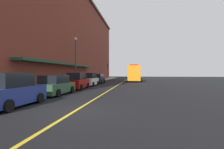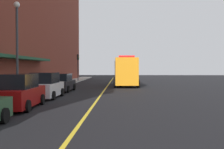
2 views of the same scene
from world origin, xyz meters
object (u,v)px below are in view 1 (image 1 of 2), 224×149
parked_car_2 (77,81)px  parking_meter_2 (89,78)px  street_lamp_left (76,56)px  parked_car_4 (98,79)px  parked_car_1 (55,86)px  parked_car_0 (11,91)px  traffic_light_near (108,68)px  parking_meter_0 (66,80)px  parked_car_3 (89,80)px  utility_truck (134,74)px

parked_car_2 → parking_meter_2: 10.22m
street_lamp_left → parked_car_4: bearing=72.0°
parked_car_2 → parking_meter_2: bearing=5.6°
parked_car_1 → parked_car_4: parked_car_4 is taller
parked_car_0 → parked_car_2: size_ratio=0.92×
parked_car_2 → street_lamp_left: street_lamp_left is taller
parked_car_4 → parking_meter_2: size_ratio=3.58×
parked_car_1 → traffic_light_near: size_ratio=1.10×
parked_car_4 → parking_meter_2: (-1.37, -0.90, 0.26)m
parking_meter_0 → traffic_light_near: traffic_light_near is taller
parked_car_3 → parking_meter_2: size_ratio=3.22×
parked_car_1 → street_lamp_left: bearing=11.1°
utility_truck → parking_meter_0: utility_truck is taller
parking_meter_0 → street_lamp_left: (-0.60, 4.94, 3.34)m
parked_car_2 → parked_car_3: 5.20m
parked_car_1 → parking_meter_0: size_ratio=3.54×
parked_car_0 → parked_car_1: 5.58m
parked_car_0 → parked_car_3: (0.02, 16.40, -0.01)m
parked_car_1 → street_lamp_left: size_ratio=0.68×
parked_car_3 → utility_truck: size_ratio=0.49×
parking_meter_0 → traffic_light_near: bearing=89.9°
parked_car_2 → street_lamp_left: 6.38m
utility_truck → street_lamp_left: street_lamp_left is taller
parked_car_2 → utility_truck: utility_truck is taller
parked_car_0 → utility_truck: utility_truck is taller
parked_car_0 → utility_truck: 30.86m
parked_car_0 → street_lamp_left: 16.63m
parking_meter_0 → street_lamp_left: size_ratio=0.19×
parked_car_3 → parked_car_4: 5.81m
parked_car_2 → parked_car_0: bearing=178.0°
parked_car_3 → street_lamp_left: 4.07m
parking_meter_2 → parked_car_4: bearing=33.2°
street_lamp_left → traffic_light_near: (0.66, 24.51, -1.24)m
parked_car_3 → parked_car_4: (-0.05, 5.81, -0.08)m
parked_car_0 → street_lamp_left: size_ratio=0.64×
parked_car_0 → traffic_light_near: 40.73m
parked_car_2 → parked_car_1: bearing=177.5°
utility_truck → street_lamp_left: 16.51m
parked_car_2 → parked_car_4: parked_car_2 is taller
parked_car_4 → parking_meter_0: parked_car_4 is taller
parked_car_4 → parked_car_2: bearing=-178.8°
parked_car_0 → parked_car_1: bearing=1.4°
parked_car_2 → parked_car_4: (-0.01, 11.02, -0.09)m
utility_truck → traffic_light_near: traffic_light_near is taller
utility_truck → parked_car_3: bearing=-25.6°
parked_car_3 → utility_truck: (6.14, 13.84, 0.85)m
parked_car_2 → parked_car_3: bearing=-2.6°
parked_car_2 → parked_car_3: size_ratio=1.12×
parked_car_2 → street_lamp_left: (-1.98, 4.94, 3.51)m
parked_car_1 → utility_truck: (6.22, 24.66, 0.93)m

